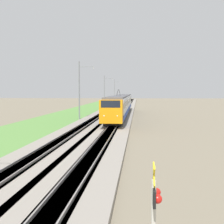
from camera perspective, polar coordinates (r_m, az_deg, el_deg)
ballast_main at (r=56.19m, az=-2.46°, el=-0.91°), size 240.00×4.40×0.30m
ballast_adjacent at (r=55.84m, az=1.51°, el=-0.93°), size 240.00×4.40×0.30m
track_main at (r=56.19m, az=-2.46°, el=-0.90°), size 240.00×1.57×0.45m
track_adjacent at (r=55.84m, az=1.51°, el=-0.92°), size 240.00×1.57×0.45m
grass_verge at (r=57.38m, az=-8.90°, el=-0.94°), size 240.00×9.50×0.12m
passenger_train at (r=58.04m, az=1.64°, el=1.47°), size 43.20×2.85×5.10m
crossing_signal_far at (r=7.39m, az=7.73°, el=-18.95°), size 0.70×0.23×3.24m
catenary_mast_mid at (r=52.05m, az=-5.96°, el=4.05°), size 0.22×2.56×9.73m
catenary_mast_far at (r=90.15m, az=-1.37°, el=3.85°), size 0.22×2.56×9.30m
catenary_mast_distant at (r=128.50m, az=0.48°, el=3.91°), size 0.22×2.56×9.51m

